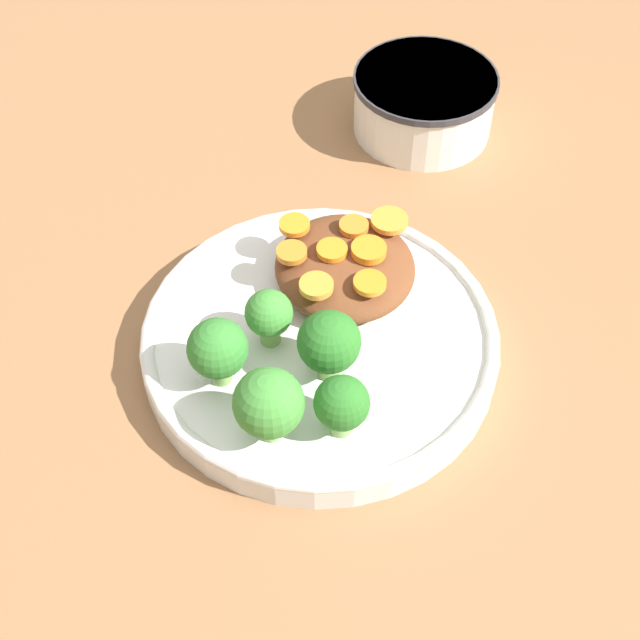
# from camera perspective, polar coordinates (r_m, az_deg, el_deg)

# --- Properties ---
(ground_plane) EXTENTS (4.00, 4.00, 0.00)m
(ground_plane) POSITION_cam_1_polar(r_m,az_deg,el_deg) (0.65, 0.00, -2.07)
(ground_plane) COLOR #8C603D
(plate) EXTENTS (0.25, 0.25, 0.03)m
(plate) POSITION_cam_1_polar(r_m,az_deg,el_deg) (0.64, 0.00, -1.28)
(plate) COLOR silver
(plate) RESTS_ON ground_plane
(dip_bowl) EXTENTS (0.13, 0.13, 0.06)m
(dip_bowl) POSITION_cam_1_polar(r_m,az_deg,el_deg) (0.82, 6.67, 13.82)
(dip_bowl) COLOR white
(dip_bowl) RESTS_ON ground_plane
(stew_mound) EXTENTS (0.11, 0.10, 0.03)m
(stew_mound) POSITION_cam_1_polar(r_m,az_deg,el_deg) (0.65, 1.60, 3.42)
(stew_mound) COLOR brown
(stew_mound) RESTS_ON plate
(broccoli_floret_0) EXTENTS (0.04, 0.04, 0.06)m
(broccoli_floret_0) POSITION_cam_1_polar(r_m,az_deg,el_deg) (0.58, 0.23, -1.54)
(broccoli_floret_0) COLOR #759E51
(broccoli_floret_0) RESTS_ON plate
(broccoli_floret_1) EXTENTS (0.04, 0.04, 0.05)m
(broccoli_floret_1) POSITION_cam_1_polar(r_m,az_deg,el_deg) (0.56, 1.47, -5.42)
(broccoli_floret_1) COLOR #7FA85B
(broccoli_floret_1) RESTS_ON plate
(broccoli_floret_2) EXTENTS (0.04, 0.04, 0.05)m
(broccoli_floret_2) POSITION_cam_1_polar(r_m,az_deg,el_deg) (0.59, -6.56, -1.90)
(broccoli_floret_2) COLOR #759E51
(broccoli_floret_2) RESTS_ON plate
(broccoli_floret_3) EXTENTS (0.03, 0.03, 0.05)m
(broccoli_floret_3) POSITION_cam_1_polar(r_m,az_deg,el_deg) (0.61, -3.31, 0.41)
(broccoli_floret_3) COLOR #759E51
(broccoli_floret_3) RESTS_ON plate
(broccoli_floret_4) EXTENTS (0.05, 0.05, 0.06)m
(broccoli_floret_4) POSITION_cam_1_polar(r_m,az_deg,el_deg) (0.55, -3.31, -5.37)
(broccoli_floret_4) COLOR #759E51
(broccoli_floret_4) RESTS_ON plate
(carrot_slice_0) EXTENTS (0.02, 0.02, 0.00)m
(carrot_slice_0) POSITION_cam_1_polar(r_m,az_deg,el_deg) (0.62, 3.20, 2.38)
(carrot_slice_0) COLOR orange
(carrot_slice_0) RESTS_ON stew_mound
(carrot_slice_1) EXTENTS (0.02, 0.02, 0.00)m
(carrot_slice_1) POSITION_cam_1_polar(r_m,az_deg,el_deg) (0.62, -0.37, 2.19)
(carrot_slice_1) COLOR orange
(carrot_slice_1) RESTS_ON stew_mound
(carrot_slice_2) EXTENTS (0.03, 0.03, 0.01)m
(carrot_slice_2) POSITION_cam_1_polar(r_m,az_deg,el_deg) (0.64, 3.14, 4.49)
(carrot_slice_2) COLOR orange
(carrot_slice_2) RESTS_ON stew_mound
(carrot_slice_3) EXTENTS (0.02, 0.02, 0.00)m
(carrot_slice_3) POSITION_cam_1_polar(r_m,az_deg,el_deg) (0.64, -1.83, 4.34)
(carrot_slice_3) COLOR orange
(carrot_slice_3) RESTS_ON stew_mound
(carrot_slice_4) EXTENTS (0.02, 0.02, 0.00)m
(carrot_slice_4) POSITION_cam_1_polar(r_m,az_deg,el_deg) (0.66, 2.18, 6.03)
(carrot_slice_4) COLOR orange
(carrot_slice_4) RESTS_ON stew_mound
(carrot_slice_5) EXTENTS (0.02, 0.02, 0.00)m
(carrot_slice_5) POSITION_cam_1_polar(r_m,az_deg,el_deg) (0.66, -1.65, 6.10)
(carrot_slice_5) COLOR orange
(carrot_slice_5) RESTS_ON stew_mound
(carrot_slice_6) EXTENTS (0.03, 0.03, 0.00)m
(carrot_slice_6) POSITION_cam_1_polar(r_m,az_deg,el_deg) (0.66, 4.46, 6.37)
(carrot_slice_6) COLOR orange
(carrot_slice_6) RESTS_ON stew_mound
(carrot_slice_7) EXTENTS (0.02, 0.02, 0.00)m
(carrot_slice_7) POSITION_cam_1_polar(r_m,az_deg,el_deg) (0.64, 0.77, 4.50)
(carrot_slice_7) COLOR orange
(carrot_slice_7) RESTS_ON stew_mound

